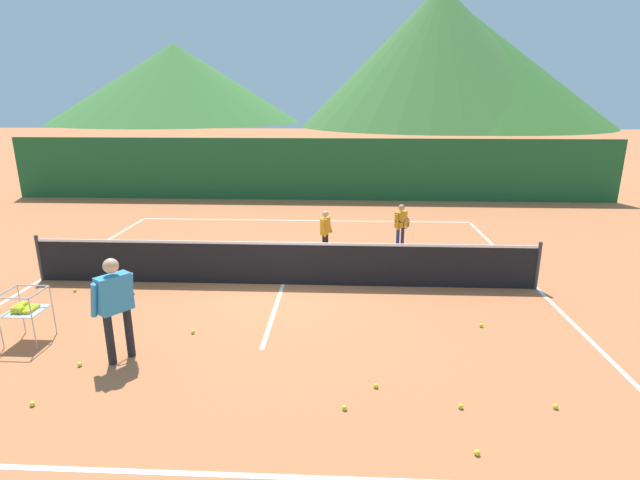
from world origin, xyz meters
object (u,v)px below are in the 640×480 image
object	(u,v)px
tennis_ball_8	(376,386)
tennis_net	(283,263)
tennis_ball_6	(477,453)
tennis_ball_4	(32,404)
tennis_ball_7	(345,408)
tennis_ball_2	(75,290)
ball_cart	(24,309)
student_0	(325,229)
instructor	(115,300)
student_1	(401,222)
tennis_ball_0	(461,406)
tennis_ball_3	(556,406)
tennis_ball_5	(80,364)
tennis_ball_1	(193,332)
tennis_ball_9	(481,325)

from	to	relation	value
tennis_ball_8	tennis_net	bearing A→B (deg)	114.66
tennis_ball_6	tennis_ball_4	bearing A→B (deg)	173.45
tennis_net	tennis_ball_6	size ratio (longest dim) A/B	161.74
tennis_ball_7	tennis_ball_2	bearing A→B (deg)	146.39
ball_cart	tennis_ball_6	bearing A→B (deg)	-19.47
student_0	tennis_ball_4	xyz separation A→B (m)	(-3.66, -6.65, -0.69)
tennis_ball_6	instructor	bearing A→B (deg)	159.20
student_1	student_0	bearing A→B (deg)	-160.98
tennis_ball_2	tennis_ball_0	bearing A→B (deg)	-27.00
tennis_net	tennis_ball_2	bearing A→B (deg)	-171.62
instructor	tennis_ball_3	size ratio (longest dim) A/B	24.56
tennis_ball_3	tennis_ball_6	xyz separation A→B (m)	(-1.26, -0.93, 0.00)
tennis_ball_2	tennis_ball_8	xyz separation A→B (m)	(6.16, -3.27, 0.00)
tennis_ball_6	tennis_ball_7	xyz separation A→B (m)	(-1.52, 0.77, 0.00)
tennis_ball_2	tennis_ball_7	world-z (taller)	same
instructor	tennis_ball_3	world-z (taller)	instructor
tennis_ball_5	tennis_ball_6	bearing A→B (deg)	-16.58
tennis_ball_0	tennis_ball_1	distance (m)	4.60
instructor	ball_cart	xyz separation A→B (m)	(-1.83, 0.51, -0.41)
tennis_ball_5	tennis_ball_7	xyz separation A→B (m)	(4.05, -0.89, 0.00)
tennis_ball_7	tennis_ball_8	size ratio (longest dim) A/B	1.00
instructor	tennis_ball_6	xyz separation A→B (m)	(5.01, -1.90, -0.97)
tennis_net	tennis_ball_2	distance (m)	4.44
tennis_ball_8	tennis_ball_2	bearing A→B (deg)	152.05
tennis_ball_8	tennis_ball_4	bearing A→B (deg)	-171.97
tennis_ball_1	tennis_ball_4	size ratio (longest dim) A/B	1.00
tennis_ball_1	tennis_ball_3	size ratio (longest dim) A/B	1.00
tennis_ball_5	tennis_ball_8	bearing A→B (deg)	-4.55
tennis_ball_4	tennis_ball_5	world-z (taller)	same
tennis_ball_3	tennis_ball_6	distance (m)	1.57
tennis_ball_0	tennis_ball_7	distance (m)	1.54
tennis_ball_7	tennis_ball_9	xyz separation A→B (m)	(2.45, 2.54, 0.00)
student_0	tennis_ball_4	world-z (taller)	student_0
student_0	tennis_ball_9	world-z (taller)	student_0
tennis_ball_6	tennis_ball_7	bearing A→B (deg)	153.13
tennis_ball_4	tennis_ball_2	bearing A→B (deg)	111.77
student_0	tennis_ball_1	size ratio (longest dim) A/B	17.71
tennis_ball_5	student_1	bearing A→B (deg)	48.73
tennis_ball_3	tennis_ball_6	bearing A→B (deg)	-143.65
tennis_ball_0	student_0	bearing A→B (deg)	107.54
tennis_ball_5	tennis_ball_0	bearing A→B (deg)	-7.99
tennis_ball_2	tennis_ball_5	xyz separation A→B (m)	(1.67, -2.91, 0.00)
tennis_ball_4	tennis_ball_8	world-z (taller)	same
ball_cart	tennis_ball_7	world-z (taller)	ball_cart
instructor	tennis_ball_4	size ratio (longest dim) A/B	24.56
tennis_ball_6	tennis_ball_7	size ratio (longest dim) A/B	1.00
tennis_ball_3	tennis_ball_9	bearing A→B (deg)	97.93
ball_cart	tennis_ball_7	distance (m)	5.59
tennis_ball_4	tennis_ball_6	bearing A→B (deg)	-6.55
instructor	tennis_ball_3	xyz separation A→B (m)	(6.27, -0.97, -0.97)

